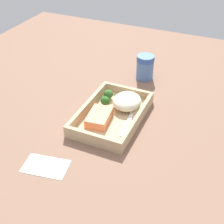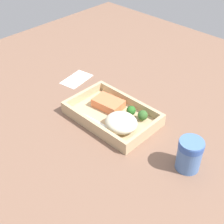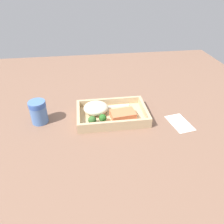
% 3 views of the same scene
% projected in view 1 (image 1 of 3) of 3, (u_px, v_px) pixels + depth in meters
% --- Properties ---
extents(ground_plane, '(1.60, 1.60, 0.02)m').
position_uv_depth(ground_plane, '(112.00, 121.00, 1.01)').
color(ground_plane, brown).
extents(takeout_tray, '(0.29, 0.18, 0.01)m').
position_uv_depth(takeout_tray, '(112.00, 117.00, 1.00)').
color(takeout_tray, tan).
rests_on(takeout_tray, ground_plane).
extents(tray_rim, '(0.29, 0.18, 0.03)m').
position_uv_depth(tray_rim, '(112.00, 112.00, 0.99)').
color(tray_rim, tan).
rests_on(tray_rim, takeout_tray).
extents(salmon_fillet, '(0.10, 0.08, 0.03)m').
position_uv_depth(salmon_fillet, '(99.00, 117.00, 0.97)').
color(salmon_fillet, '#DD7448').
rests_on(salmon_fillet, takeout_tray).
extents(mashed_potatoes, '(0.10, 0.09, 0.05)m').
position_uv_depth(mashed_potatoes, '(127.00, 101.00, 1.02)').
color(mashed_potatoes, beige).
rests_on(mashed_potatoes, takeout_tray).
extents(broccoli_floret_1, '(0.03, 0.03, 0.04)m').
position_uv_depth(broccoli_floret_1, '(108.00, 94.00, 1.06)').
color(broccoli_floret_1, '#88A65A').
rests_on(broccoli_floret_1, takeout_tray).
extents(broccoli_floret_2, '(0.03, 0.03, 0.03)m').
position_uv_depth(broccoli_floret_2, '(105.00, 101.00, 1.03)').
color(broccoli_floret_2, '#7A9F57').
rests_on(broccoli_floret_2, takeout_tray).
extents(fork, '(0.16, 0.03, 0.00)m').
position_uv_depth(fork, '(130.00, 119.00, 0.98)').
color(fork, white).
rests_on(fork, takeout_tray).
extents(paper_cup, '(0.07, 0.07, 0.09)m').
position_uv_depth(paper_cup, '(145.00, 66.00, 1.18)').
color(paper_cup, '#4C73B1').
rests_on(paper_cup, ground_plane).
extents(receipt_slip, '(0.09, 0.13, 0.00)m').
position_uv_depth(receipt_slip, '(46.00, 166.00, 0.83)').
color(receipt_slip, white).
rests_on(receipt_slip, ground_plane).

